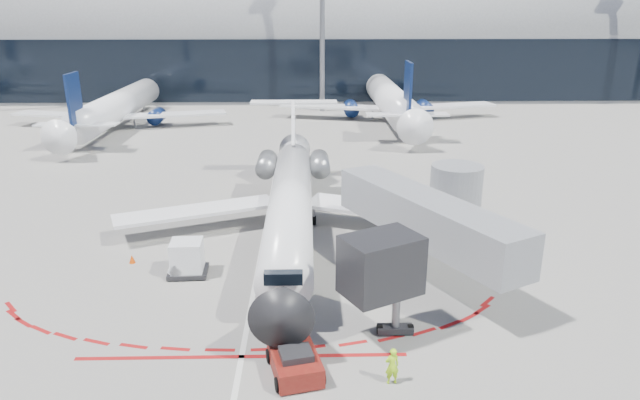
{
  "coord_description": "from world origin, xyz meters",
  "views": [
    {
      "loc": [
        2.83,
        -32.2,
        14.04
      ],
      "look_at": [
        3.57,
        -0.41,
        3.2
      ],
      "focal_mm": 32.0,
      "sensor_mm": 36.0,
      "label": 1
    }
  ],
  "objects_px": {
    "ramp_worker": "(392,366)",
    "uld_container": "(187,258)",
    "pushback_tug": "(295,361)",
    "regional_jet": "(291,198)"
  },
  "relations": [
    {
      "from": "ramp_worker",
      "to": "uld_container",
      "type": "height_order",
      "value": "uld_container"
    },
    {
      "from": "pushback_tug",
      "to": "uld_container",
      "type": "height_order",
      "value": "uld_container"
    },
    {
      "from": "uld_container",
      "to": "regional_jet",
      "type": "bearing_deg",
      "value": 44.66
    },
    {
      "from": "pushback_tug",
      "to": "ramp_worker",
      "type": "distance_m",
      "value": 3.89
    },
    {
      "from": "pushback_tug",
      "to": "uld_container",
      "type": "bearing_deg",
      "value": 110.37
    },
    {
      "from": "pushback_tug",
      "to": "ramp_worker",
      "type": "xyz_separation_m",
      "value": [
        3.8,
        -0.75,
        0.26
      ]
    },
    {
      "from": "pushback_tug",
      "to": "uld_container",
      "type": "distance_m",
      "value": 10.87
    },
    {
      "from": "ramp_worker",
      "to": "uld_container",
      "type": "distance_m",
      "value": 13.88
    },
    {
      "from": "regional_jet",
      "to": "uld_container",
      "type": "distance_m",
      "value": 8.33
    },
    {
      "from": "regional_jet",
      "to": "pushback_tug",
      "type": "bearing_deg",
      "value": -88.05
    }
  ]
}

